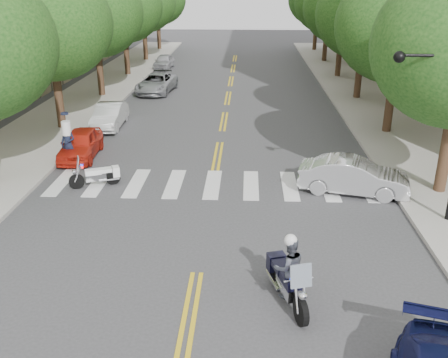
# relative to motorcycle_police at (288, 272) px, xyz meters

# --- Properties ---
(ground) EXTENTS (140.00, 140.00, 0.00)m
(ground) POSITION_rel_motorcycle_police_xyz_m (-2.45, 1.19, -0.87)
(ground) COLOR #38383A
(ground) RESTS_ON ground
(sidewalk_left) EXTENTS (5.00, 60.00, 0.15)m
(sidewalk_left) POSITION_rel_motorcycle_police_xyz_m (-11.95, 23.19, -0.80)
(sidewalk_left) COLOR #9E9991
(sidewalk_left) RESTS_ON ground
(sidewalk_right) EXTENTS (5.00, 60.00, 0.15)m
(sidewalk_right) POSITION_rel_motorcycle_police_xyz_m (7.05, 23.19, -0.80)
(sidewalk_right) COLOR #9E9991
(sidewalk_right) RESTS_ON ground
(tree_l_1) EXTENTS (6.40, 6.40, 8.45)m
(tree_l_1) POSITION_rel_motorcycle_police_xyz_m (-11.25, 15.19, 4.68)
(tree_l_1) COLOR #382316
(tree_l_1) RESTS_ON ground
(tree_l_2) EXTENTS (6.40, 6.40, 8.45)m
(tree_l_2) POSITION_rel_motorcycle_police_xyz_m (-11.25, 23.19, 4.68)
(tree_l_2) COLOR #382316
(tree_l_2) RESTS_ON ground
(tree_l_3) EXTENTS (6.40, 6.40, 8.45)m
(tree_l_3) POSITION_rel_motorcycle_police_xyz_m (-11.25, 31.19, 4.68)
(tree_l_3) COLOR #382316
(tree_l_3) RESTS_ON ground
(tree_l_4) EXTENTS (6.40, 6.40, 8.45)m
(tree_l_4) POSITION_rel_motorcycle_police_xyz_m (-11.25, 39.19, 4.68)
(tree_l_4) COLOR #382316
(tree_l_4) RESTS_ON ground
(tree_r_1) EXTENTS (6.40, 6.40, 8.45)m
(tree_r_1) POSITION_rel_motorcycle_police_xyz_m (6.35, 15.19, 4.68)
(tree_r_1) COLOR #382316
(tree_r_1) RESTS_ON ground
(tree_r_2) EXTENTS (6.40, 6.40, 8.45)m
(tree_r_2) POSITION_rel_motorcycle_police_xyz_m (6.35, 23.19, 4.68)
(tree_r_2) COLOR #382316
(tree_r_2) RESTS_ON ground
(tree_r_3) EXTENTS (6.40, 6.40, 8.45)m
(tree_r_3) POSITION_rel_motorcycle_police_xyz_m (6.35, 31.19, 4.68)
(tree_r_3) COLOR #382316
(tree_r_3) RESTS_ON ground
(tree_r_4) EXTENTS (6.40, 6.40, 8.45)m
(tree_r_4) POSITION_rel_motorcycle_police_xyz_m (6.35, 39.19, 4.68)
(tree_r_4) COLOR #382316
(tree_r_4) RESTS_ON ground
(motorcycle_police) EXTENTS (1.02, 2.37, 1.97)m
(motorcycle_police) POSITION_rel_motorcycle_police_xyz_m (0.00, 0.00, 0.00)
(motorcycle_police) COLOR black
(motorcycle_police) RESTS_ON ground
(motorcycle_parked) EXTENTS (1.94, 1.01, 1.31)m
(motorcycle_parked) POSITION_rel_motorcycle_police_xyz_m (-6.95, 7.36, -0.42)
(motorcycle_parked) COLOR black
(motorcycle_parked) RESTS_ON ground
(officer_standing) EXTENTS (0.80, 0.64, 1.92)m
(officer_standing) POSITION_rel_motorcycle_police_xyz_m (-8.95, 9.69, 0.08)
(officer_standing) COLOR #161B31
(officer_standing) RESTS_ON ground
(convertible) EXTENTS (4.39, 2.40, 1.37)m
(convertible) POSITION_rel_motorcycle_police_xyz_m (3.03, 7.13, -0.19)
(convertible) COLOR silver
(convertible) RESTS_ON ground
(parked_car_a) EXTENTS (1.75, 3.87, 1.29)m
(parked_car_a) POSITION_rel_motorcycle_police_xyz_m (-8.75, 10.69, -0.23)
(parked_car_a) COLOR red
(parked_car_a) RESTS_ON ground
(parked_car_b) EXTENTS (1.49, 4.01, 1.31)m
(parked_car_b) POSITION_rel_motorcycle_police_xyz_m (-8.71, 15.69, -0.22)
(parked_car_b) COLOR silver
(parked_car_b) RESTS_ON ground
(parked_car_c) EXTENTS (2.67, 5.02, 1.34)m
(parked_car_c) POSITION_rel_motorcycle_police_xyz_m (-7.65, 24.69, -0.20)
(parked_car_c) COLOR #929398
(parked_car_c) RESTS_ON ground
(parked_car_d) EXTENTS (1.66, 4.02, 1.16)m
(parked_car_d) POSITION_rel_motorcycle_police_xyz_m (-7.65, 25.69, -0.29)
(parked_car_d) COLOR black
(parked_car_d) RESTS_ON ground
(parked_car_e) EXTENTS (1.72, 3.80, 1.26)m
(parked_car_e) POSITION_rel_motorcycle_police_xyz_m (-8.75, 34.88, -0.24)
(parked_car_e) COLOR #A9A8AE
(parked_car_e) RESTS_ON ground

